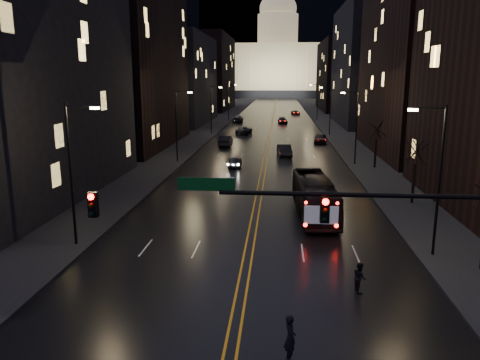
% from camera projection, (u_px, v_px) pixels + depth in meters
% --- Properties ---
extents(ground, '(900.00, 900.00, 0.00)m').
position_uv_depth(ground, '(233.00, 340.00, 19.09)').
color(ground, black).
rests_on(ground, ground).
extents(road, '(20.00, 320.00, 0.02)m').
position_uv_depth(road, '(274.00, 112.00, 145.63)').
color(road, black).
rests_on(road, ground).
extents(sidewalk_left, '(8.00, 320.00, 0.16)m').
position_uv_depth(sidewalk_left, '(229.00, 111.00, 146.76)').
color(sidewalk_left, black).
rests_on(sidewalk_left, ground).
extents(sidewalk_right, '(8.00, 320.00, 0.16)m').
position_uv_depth(sidewalk_right, '(319.00, 112.00, 144.47)').
color(sidewalk_right, black).
rests_on(sidewalk_right, ground).
extents(center_line, '(0.62, 320.00, 0.01)m').
position_uv_depth(center_line, '(274.00, 112.00, 145.62)').
color(center_line, orange).
rests_on(center_line, road).
extents(building_left_near, '(12.00, 28.00, 22.00)m').
position_uv_depth(building_left_near, '(13.00, 71.00, 39.86)').
color(building_left_near, black).
rests_on(building_left_near, ground).
extents(building_left_mid, '(12.00, 30.00, 28.00)m').
position_uv_depth(building_left_mid, '(129.00, 54.00, 70.37)').
color(building_left_mid, black).
rests_on(building_left_mid, ground).
extents(building_left_far, '(12.00, 34.00, 20.00)m').
position_uv_depth(building_left_far, '(182.00, 80.00, 108.21)').
color(building_left_far, black).
rests_on(building_left_far, ground).
extents(building_left_dist, '(12.00, 40.00, 24.00)m').
position_uv_depth(building_left_dist, '(211.00, 73.00, 154.51)').
color(building_left_dist, black).
rests_on(building_left_dist, ground).
extents(building_right_tall, '(12.00, 30.00, 38.00)m').
position_uv_depth(building_right_tall, '(427.00, 12.00, 61.98)').
color(building_right_tall, black).
rests_on(building_right_tall, ground).
extents(building_right_mid, '(12.00, 34.00, 26.00)m').
position_uv_depth(building_right_mid, '(367.00, 66.00, 104.14)').
color(building_right_mid, black).
rests_on(building_right_mid, ground).
extents(building_right_dist, '(12.00, 40.00, 22.00)m').
position_uv_depth(building_right_dist, '(340.00, 76.00, 151.29)').
color(building_right_dist, black).
rests_on(building_right_dist, ground).
extents(mountain_ridge, '(520.00, 60.00, 130.00)m').
position_uv_depth(mountain_ridge, '(330.00, 8.00, 371.78)').
color(mountain_ridge, black).
rests_on(mountain_ridge, ground).
extents(capitol, '(90.00, 50.00, 58.50)m').
position_uv_depth(capitol, '(277.00, 65.00, 258.76)').
color(capitol, black).
rests_on(capitol, ground).
extents(traffic_signal, '(17.29, 0.45, 7.00)m').
position_uv_depth(traffic_signal, '(389.00, 224.00, 17.51)').
color(traffic_signal, black).
rests_on(traffic_signal, ground).
extents(streetlamp_right_near, '(2.13, 0.25, 9.00)m').
position_uv_depth(streetlamp_right_near, '(437.00, 173.00, 26.85)').
color(streetlamp_right_near, black).
rests_on(streetlamp_right_near, ground).
extents(streetlamp_left_near, '(2.13, 0.25, 9.00)m').
position_uv_depth(streetlamp_left_near, '(73.00, 167.00, 28.62)').
color(streetlamp_left_near, black).
rests_on(streetlamp_left_near, ground).
extents(streetlamp_right_mid, '(2.13, 0.25, 9.00)m').
position_uv_depth(streetlamp_right_mid, '(355.00, 124.00, 56.06)').
color(streetlamp_right_mid, black).
rests_on(streetlamp_right_mid, ground).
extents(streetlamp_left_mid, '(2.13, 0.25, 9.00)m').
position_uv_depth(streetlamp_left_mid, '(178.00, 122.00, 57.82)').
color(streetlamp_left_mid, black).
rests_on(streetlamp_left_mid, ground).
extents(streetlamp_right_far, '(2.13, 0.25, 9.00)m').
position_uv_depth(streetlamp_right_far, '(329.00, 108.00, 85.26)').
color(streetlamp_right_far, black).
rests_on(streetlamp_right_far, ground).
extents(streetlamp_left_far, '(2.13, 0.25, 9.00)m').
position_uv_depth(streetlamp_left_far, '(212.00, 107.00, 87.02)').
color(streetlamp_left_far, black).
rests_on(streetlamp_left_far, ground).
extents(streetlamp_right_dist, '(2.13, 0.25, 9.00)m').
position_uv_depth(streetlamp_right_dist, '(317.00, 100.00, 114.46)').
color(streetlamp_right_dist, black).
rests_on(streetlamp_right_dist, ground).
extents(streetlamp_left_dist, '(2.13, 0.25, 9.00)m').
position_uv_depth(streetlamp_left_dist, '(229.00, 100.00, 116.22)').
color(streetlamp_left_dist, black).
rests_on(streetlamp_left_dist, ground).
extents(tree_right_mid, '(2.40, 2.40, 6.65)m').
position_uv_depth(tree_right_mid, '(416.00, 151.00, 38.48)').
color(tree_right_mid, black).
rests_on(tree_right_mid, ground).
extents(tree_right_far, '(2.40, 2.40, 6.65)m').
position_uv_depth(tree_right_far, '(377.00, 130.00, 54.05)').
color(tree_right_far, black).
rests_on(tree_right_far, ground).
extents(bus, '(3.11, 10.79, 2.97)m').
position_uv_depth(bus, '(314.00, 197.00, 36.07)').
color(bus, black).
rests_on(bus, ground).
extents(oncoming_car_a, '(1.78, 4.08, 1.37)m').
position_uv_depth(oncoming_car_a, '(235.00, 161.00, 55.75)').
color(oncoming_car_a, black).
rests_on(oncoming_car_a, ground).
extents(oncoming_car_b, '(1.83, 5.15, 1.69)m').
position_uv_depth(oncoming_car_b, '(226.00, 141.00, 72.68)').
color(oncoming_car_b, black).
rests_on(oncoming_car_b, ground).
extents(oncoming_car_c, '(3.07, 5.57, 1.48)m').
position_uv_depth(oncoming_car_c, '(244.00, 130.00, 88.55)').
color(oncoming_car_c, black).
rests_on(oncoming_car_c, ground).
extents(oncoming_car_d, '(2.39, 5.68, 1.64)m').
position_uv_depth(oncoming_car_d, '(238.00, 119.00, 111.98)').
color(oncoming_car_d, black).
rests_on(oncoming_car_d, ground).
extents(receding_car_a, '(2.20, 5.00, 1.60)m').
position_uv_depth(receding_car_a, '(284.00, 151.00, 63.33)').
color(receding_car_a, black).
rests_on(receding_car_a, ground).
extents(receding_car_b, '(2.46, 5.00, 1.64)m').
position_uv_depth(receding_car_b, '(321.00, 138.00, 76.18)').
color(receding_car_b, black).
rests_on(receding_car_b, ground).
extents(receding_car_c, '(2.44, 4.84, 1.35)m').
position_uv_depth(receding_car_c, '(283.00, 121.00, 108.78)').
color(receding_car_c, black).
rests_on(receding_car_c, ground).
extents(receding_car_d, '(2.60, 4.73, 1.26)m').
position_uv_depth(receding_car_d, '(296.00, 112.00, 134.92)').
color(receding_car_d, black).
rests_on(receding_car_d, ground).
extents(pedestrian_a, '(0.63, 0.78, 1.85)m').
position_uv_depth(pedestrian_a, '(290.00, 338.00, 17.51)').
color(pedestrian_a, black).
rests_on(pedestrian_a, ground).
extents(pedestrian_b, '(0.52, 0.80, 1.54)m').
position_uv_depth(pedestrian_b, '(360.00, 277.00, 23.21)').
color(pedestrian_b, black).
rests_on(pedestrian_b, ground).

